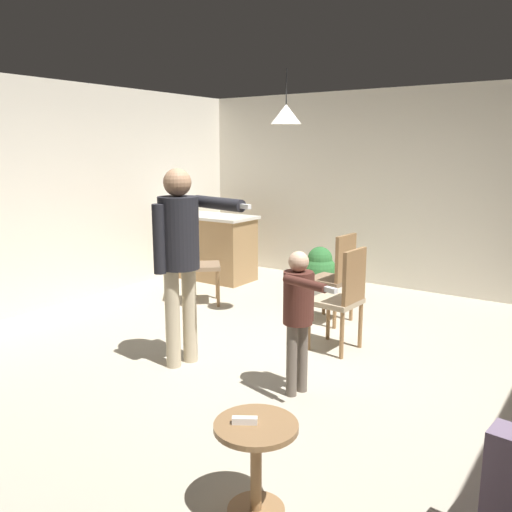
{
  "coord_description": "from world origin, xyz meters",
  "views": [
    {
      "loc": [
        2.48,
        -3.9,
        1.9
      ],
      "look_at": [
        -0.07,
        -0.23,
        1.0
      ],
      "focal_mm": 37.39,
      "sensor_mm": 36.0,
      "label": 1
    }
  ],
  "objects_px": {
    "person_child": "(299,307)",
    "dining_chair_by_counter": "(343,296)",
    "kitchen_counter": "(213,247)",
    "person_adult": "(180,246)",
    "spare_remote_on_table": "(245,420)",
    "dining_chair_centre_back": "(336,275)",
    "potted_plant_corner": "(320,269)",
    "dining_chair_near_wall": "(197,261)",
    "side_table_by_couch": "(256,458)"
  },
  "relations": [
    {
      "from": "person_adult",
      "to": "dining_chair_centre_back",
      "type": "xyz_separation_m",
      "value": [
        0.59,
        1.83,
        -0.54
      ]
    },
    {
      "from": "dining_chair_by_counter",
      "to": "person_adult",
      "type": "bearing_deg",
      "value": 141.14
    },
    {
      "from": "dining_chair_by_counter",
      "to": "side_table_by_couch",
      "type": "bearing_deg",
      "value": -160.73
    },
    {
      "from": "dining_chair_centre_back",
      "to": "kitchen_counter",
      "type": "bearing_deg",
      "value": 75.43
    },
    {
      "from": "side_table_by_couch",
      "to": "spare_remote_on_table",
      "type": "distance_m",
      "value": 0.22
    },
    {
      "from": "kitchen_counter",
      "to": "side_table_by_couch",
      "type": "height_order",
      "value": "kitchen_counter"
    },
    {
      "from": "kitchen_counter",
      "to": "potted_plant_corner",
      "type": "relative_size",
      "value": 1.91
    },
    {
      "from": "kitchen_counter",
      "to": "side_table_by_couch",
      "type": "xyz_separation_m",
      "value": [
        3.51,
        -3.94,
        -0.15
      ]
    },
    {
      "from": "dining_chair_by_counter",
      "to": "dining_chair_near_wall",
      "type": "relative_size",
      "value": 1.0
    },
    {
      "from": "kitchen_counter",
      "to": "dining_chair_by_counter",
      "type": "distance_m",
      "value": 3.24
    },
    {
      "from": "dining_chair_centre_back",
      "to": "potted_plant_corner",
      "type": "relative_size",
      "value": 1.51
    },
    {
      "from": "dining_chair_centre_back",
      "to": "potted_plant_corner",
      "type": "bearing_deg",
      "value": 41.67
    },
    {
      "from": "side_table_by_couch",
      "to": "potted_plant_corner",
      "type": "relative_size",
      "value": 0.79
    },
    {
      "from": "potted_plant_corner",
      "to": "person_child",
      "type": "bearing_deg",
      "value": -65.25
    },
    {
      "from": "side_table_by_couch",
      "to": "person_child",
      "type": "distance_m",
      "value": 1.5
    },
    {
      "from": "person_child",
      "to": "spare_remote_on_table",
      "type": "xyz_separation_m",
      "value": [
        0.49,
        -1.38,
        -0.17
      ]
    },
    {
      "from": "dining_chair_near_wall",
      "to": "person_child",
      "type": "bearing_deg",
      "value": 16.84
    },
    {
      "from": "kitchen_counter",
      "to": "spare_remote_on_table",
      "type": "bearing_deg",
      "value": -48.95
    },
    {
      "from": "dining_chair_by_counter",
      "to": "person_child",
      "type": "bearing_deg",
      "value": -169.37
    },
    {
      "from": "side_table_by_couch",
      "to": "dining_chair_by_counter",
      "type": "relative_size",
      "value": 0.52
    },
    {
      "from": "dining_chair_near_wall",
      "to": "side_table_by_couch",
      "type": "bearing_deg",
      "value": 4.5
    },
    {
      "from": "person_adult",
      "to": "dining_chair_centre_back",
      "type": "bearing_deg",
      "value": 174.26
    },
    {
      "from": "potted_plant_corner",
      "to": "spare_remote_on_table",
      "type": "xyz_separation_m",
      "value": [
        1.69,
        -4.0,
        0.17
      ]
    },
    {
      "from": "dining_chair_by_counter",
      "to": "dining_chair_centre_back",
      "type": "distance_m",
      "value": 0.84
    },
    {
      "from": "spare_remote_on_table",
      "to": "side_table_by_couch",
      "type": "bearing_deg",
      "value": 34.69
    },
    {
      "from": "dining_chair_near_wall",
      "to": "spare_remote_on_table",
      "type": "bearing_deg",
      "value": 3.68
    },
    {
      "from": "dining_chair_centre_back",
      "to": "potted_plant_corner",
      "type": "height_order",
      "value": "dining_chair_centre_back"
    },
    {
      "from": "kitchen_counter",
      "to": "person_adult",
      "type": "height_order",
      "value": "person_adult"
    },
    {
      "from": "kitchen_counter",
      "to": "dining_chair_near_wall",
      "type": "xyz_separation_m",
      "value": [
        0.66,
        -1.13,
        0.07
      ]
    },
    {
      "from": "person_adult",
      "to": "dining_chair_by_counter",
      "type": "height_order",
      "value": "person_adult"
    },
    {
      "from": "dining_chair_near_wall",
      "to": "spare_remote_on_table",
      "type": "xyz_separation_m",
      "value": [
        2.8,
        -2.84,
        -0.01
      ]
    },
    {
      "from": "dining_chair_by_counter",
      "to": "dining_chair_centre_back",
      "type": "relative_size",
      "value": 1.0
    },
    {
      "from": "kitchen_counter",
      "to": "dining_chair_by_counter",
      "type": "xyz_separation_m",
      "value": [
        2.84,
        -1.55,
        0.07
      ]
    },
    {
      "from": "kitchen_counter",
      "to": "person_adult",
      "type": "bearing_deg",
      "value": -55.59
    },
    {
      "from": "side_table_by_couch",
      "to": "person_child",
      "type": "bearing_deg",
      "value": 111.7
    },
    {
      "from": "person_adult",
      "to": "potted_plant_corner",
      "type": "distance_m",
      "value": 2.78
    },
    {
      "from": "dining_chair_near_wall",
      "to": "dining_chair_centre_back",
      "type": "bearing_deg",
      "value": 58.86
    },
    {
      "from": "spare_remote_on_table",
      "to": "dining_chair_near_wall",
      "type": "bearing_deg",
      "value": 134.53
    },
    {
      "from": "person_child",
      "to": "dining_chair_by_counter",
      "type": "relative_size",
      "value": 1.15
    },
    {
      "from": "person_adult",
      "to": "dining_chair_near_wall",
      "type": "distance_m",
      "value": 2.0
    },
    {
      "from": "dining_chair_centre_back",
      "to": "person_child",
      "type": "bearing_deg",
      "value": -158.09
    },
    {
      "from": "dining_chair_near_wall",
      "to": "spare_remote_on_table",
      "type": "distance_m",
      "value": 3.99
    },
    {
      "from": "kitchen_counter",
      "to": "dining_chair_centre_back",
      "type": "xyz_separation_m",
      "value": [
        2.41,
        -0.83,
        0.07
      ]
    },
    {
      "from": "person_child",
      "to": "dining_chair_near_wall",
      "type": "distance_m",
      "value": 2.74
    },
    {
      "from": "dining_chair_by_counter",
      "to": "spare_remote_on_table",
      "type": "height_order",
      "value": "dining_chair_by_counter"
    },
    {
      "from": "kitchen_counter",
      "to": "potted_plant_corner",
      "type": "xyz_separation_m",
      "value": [
        1.77,
        0.02,
        -0.11
      ]
    },
    {
      "from": "dining_chair_by_counter",
      "to": "spare_remote_on_table",
      "type": "xyz_separation_m",
      "value": [
        0.62,
        -2.42,
        -0.01
      ]
    },
    {
      "from": "dining_chair_centre_back",
      "to": "dining_chair_by_counter",
      "type": "bearing_deg",
      "value": -144.92
    },
    {
      "from": "dining_chair_by_counter",
      "to": "dining_chair_centre_back",
      "type": "xyz_separation_m",
      "value": [
        -0.43,
        0.73,
        0.0
      ]
    },
    {
      "from": "person_child",
      "to": "spare_remote_on_table",
      "type": "bearing_deg",
      "value": 33.23
    }
  ]
}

